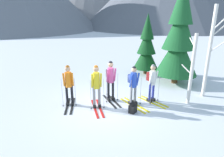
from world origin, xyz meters
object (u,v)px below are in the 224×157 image
(pine_tree_mid, at_px, (147,47))
(backpack_on_snow_front, at_px, (133,108))
(birch_tree_tall, at_px, (192,69))
(pine_tree_near, at_px, (179,38))
(skier_in_blue, at_px, (133,83))
(skier_in_yellow, at_px, (96,84))
(skier_in_orange, at_px, (69,83))
(birch_tree_slender, at_px, (210,52))
(skier_in_white, at_px, (152,81))
(skier_in_pink, at_px, (111,78))

(pine_tree_mid, bearing_deg, backpack_on_snow_front, -108.63)
(pine_tree_mid, distance_m, birch_tree_tall, 4.73)
(pine_tree_near, xyz_separation_m, backpack_on_snow_front, (-3.05, -3.39, -2.36))
(skier_in_blue, bearing_deg, skier_in_yellow, -174.03)
(skier_in_orange, xyz_separation_m, skier_in_yellow, (1.18, -0.33, 0.04))
(skier_in_yellow, bearing_deg, birch_tree_tall, 1.56)
(skier_in_blue, relative_size, birch_tree_slender, 0.42)
(skier_in_white, xyz_separation_m, pine_tree_near, (2.04, 2.39, 1.56))
(skier_in_pink, xyz_separation_m, pine_tree_mid, (2.62, 4.10, 0.69))
(skier_in_orange, relative_size, skier_in_pink, 0.97)
(pine_tree_mid, bearing_deg, birch_tree_slender, -64.08)
(skier_in_white, bearing_deg, skier_in_blue, -164.52)
(skier_in_orange, height_order, pine_tree_mid, pine_tree_mid)
(backpack_on_snow_front, bearing_deg, pine_tree_near, 47.96)
(skier_in_yellow, height_order, birch_tree_tall, birch_tree_tall)
(skier_in_yellow, distance_m, pine_tree_near, 5.50)
(skier_in_orange, distance_m, backpack_on_snow_front, 2.90)
(pine_tree_mid, bearing_deg, pine_tree_near, -57.55)
(skier_in_white, distance_m, birch_tree_tall, 1.73)
(birch_tree_tall, bearing_deg, skier_in_blue, 178.76)
(skier_in_pink, height_order, pine_tree_mid, pine_tree_mid)
(skier_in_pink, bearing_deg, skier_in_orange, -169.36)
(skier_in_orange, relative_size, skier_in_blue, 1.03)
(skier_in_blue, distance_m, birch_tree_slender, 3.84)
(backpack_on_snow_front, bearing_deg, skier_in_white, 44.33)
(pine_tree_near, relative_size, pine_tree_mid, 1.44)
(skier_in_orange, distance_m, skier_in_yellow, 1.22)
(skier_in_orange, bearing_deg, skier_in_yellow, -15.73)
(skier_in_orange, bearing_deg, pine_tree_near, 23.55)
(skier_in_pink, bearing_deg, birch_tree_tall, -9.27)
(skier_in_pink, relative_size, birch_tree_tall, 0.61)
(skier_in_yellow, xyz_separation_m, birch_tree_tall, (4.07, 0.11, 0.50))
(skier_in_blue, xyz_separation_m, birch_tree_slender, (3.59, 0.65, 1.20))
(backpack_on_snow_front, bearing_deg, skier_in_blue, 80.12)
(skier_in_yellow, distance_m, skier_in_blue, 1.59)
(backpack_on_snow_front, bearing_deg, skier_in_pink, 122.93)
(skier_in_pink, xyz_separation_m, birch_tree_slender, (4.54, 0.15, 1.11))
(pine_tree_near, relative_size, birch_tree_tall, 1.81)
(pine_tree_mid, height_order, backpack_on_snow_front, pine_tree_mid)
(birch_tree_tall, relative_size, backpack_on_snow_front, 7.71)
(skier_in_pink, distance_m, backpack_on_snow_front, 1.74)
(skier_in_pink, xyz_separation_m, birch_tree_tall, (3.43, -0.56, 0.49))
(pine_tree_near, distance_m, birch_tree_slender, 2.13)
(skier_in_pink, height_order, pine_tree_near, pine_tree_near)
(skier_in_blue, relative_size, pine_tree_mid, 0.45)
(skier_in_blue, distance_m, birch_tree_tall, 2.56)
(skier_in_pink, xyz_separation_m, skier_in_blue, (0.94, -0.51, -0.09))
(pine_tree_mid, xyz_separation_m, birch_tree_tall, (0.82, -4.66, -0.20))
(skier_in_white, bearing_deg, skier_in_orange, -178.75)
(skier_in_yellow, bearing_deg, pine_tree_mid, 55.70)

